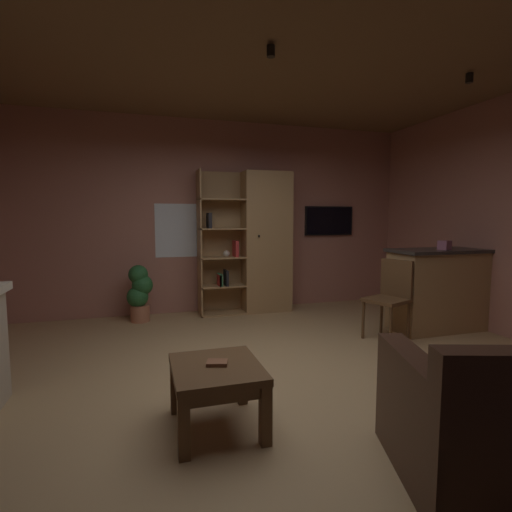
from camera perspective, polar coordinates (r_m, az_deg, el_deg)
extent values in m
cube|color=tan|center=(3.49, 1.98, -18.22)|extent=(6.16, 5.41, 0.02)
cube|color=#AD7060|center=(5.85, -6.61, 5.77)|extent=(6.28, 0.06, 2.84)
cube|color=brown|center=(3.51, 2.17, 30.00)|extent=(6.16, 5.41, 0.02)
cube|color=white|center=(5.75, -11.79, 3.72)|extent=(0.60, 0.01, 0.78)
cube|color=#A87F51|center=(5.78, 1.53, 2.06)|extent=(0.72, 0.38, 2.09)
cube|color=#A87F51|center=(5.78, -5.52, 2.03)|extent=(0.66, 0.02, 2.09)
cube|color=#A87F51|center=(5.55, -8.41, 1.85)|extent=(0.02, 0.38, 2.09)
sphere|color=black|center=(5.53, 0.44, 2.98)|extent=(0.04, 0.04, 0.04)
cube|color=#A87F51|center=(5.77, -5.07, -8.37)|extent=(0.66, 0.38, 0.02)
cube|color=#A87F51|center=(5.68, -5.11, -4.39)|extent=(0.66, 0.38, 0.02)
cube|color=#A87F51|center=(5.62, -5.15, -0.20)|extent=(0.66, 0.38, 0.02)
cube|color=#A87F51|center=(5.60, -5.18, 4.05)|extent=(0.66, 0.38, 0.02)
cube|color=#A87F51|center=(5.60, -5.22, 8.32)|extent=(0.66, 0.38, 0.02)
cube|color=black|center=(5.50, -6.99, 5.25)|extent=(0.05, 0.23, 0.22)
cube|color=#B22D2D|center=(5.60, -5.47, -3.58)|extent=(0.03, 0.23, 0.16)
cube|color=#B22D2D|center=(5.60, -3.05, 1.10)|extent=(0.05, 0.23, 0.23)
cube|color=black|center=(5.62, -4.47, -3.23)|extent=(0.03, 0.23, 0.22)
cube|color=#387247|center=(5.60, -5.39, -3.53)|extent=(0.05, 0.23, 0.17)
sphere|color=beige|center=(5.63, -4.41, 0.33)|extent=(0.10, 0.10, 0.10)
cube|color=#A87F51|center=(5.42, 26.18, -4.64)|extent=(1.36, 0.53, 0.98)
cube|color=#2D2826|center=(5.36, 26.42, 0.74)|extent=(1.42, 0.59, 0.04)
cube|color=#995972|center=(5.22, 26.20, 1.46)|extent=(0.15, 0.15, 0.11)
cube|color=#382116|center=(2.39, 22.51, -21.33)|extent=(0.40, 0.87, 0.67)
cube|color=brown|center=(2.67, -5.88, -16.31)|extent=(0.58, 0.65, 0.05)
cube|color=brown|center=(2.69, -5.86, -17.60)|extent=(0.52, 0.58, 0.08)
cube|color=brown|center=(2.47, -10.67, -23.78)|extent=(0.07, 0.07, 0.38)
cube|color=brown|center=(2.56, 1.40, -22.55)|extent=(0.07, 0.07, 0.38)
cube|color=brown|center=(2.98, -11.88, -18.49)|extent=(0.07, 0.07, 0.38)
cube|color=brown|center=(3.05, -2.06, -17.74)|extent=(0.07, 0.07, 0.38)
cube|color=brown|center=(2.66, -5.79, -15.50)|extent=(0.16, 0.14, 0.02)
cube|color=brown|center=(4.70, 18.79, -6.24)|extent=(0.54, 0.54, 0.04)
cube|color=brown|center=(4.82, 20.13, -3.10)|extent=(0.18, 0.39, 0.44)
cylinder|color=brown|center=(4.71, 15.63, -9.00)|extent=(0.04, 0.04, 0.46)
cylinder|color=brown|center=(4.51, 19.34, -9.75)|extent=(0.04, 0.04, 0.46)
cylinder|color=brown|center=(5.00, 18.13, -8.23)|extent=(0.04, 0.04, 0.46)
cylinder|color=brown|center=(4.81, 21.71, -8.89)|extent=(0.04, 0.04, 0.46)
cylinder|color=#B77051|center=(5.52, -16.81, -8.13)|extent=(0.25, 0.25, 0.23)
sphere|color=#235B2D|center=(5.46, -17.18, -5.82)|extent=(0.29, 0.29, 0.29)
sphere|color=#235B2D|center=(5.45, -16.51, -4.18)|extent=(0.28, 0.28, 0.28)
sphere|color=#235B2D|center=(5.44, -17.09, -2.64)|extent=(0.26, 0.26, 0.26)
cube|color=black|center=(6.42, 10.75, 5.15)|extent=(0.83, 0.05, 0.47)
cube|color=black|center=(6.40, 10.86, 5.15)|extent=(0.79, 0.01, 0.43)
cylinder|color=black|center=(3.58, 2.23, 28.11)|extent=(0.07, 0.07, 0.09)
cylinder|color=black|center=(4.64, 29.12, 22.08)|extent=(0.07, 0.07, 0.09)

